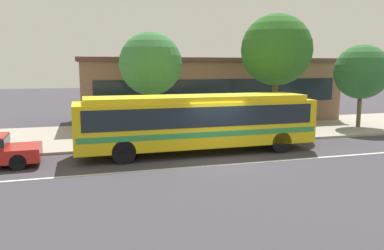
{
  "coord_description": "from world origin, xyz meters",
  "views": [
    {
      "loc": [
        -5.65,
        -15.03,
        4.01
      ],
      "look_at": [
        -0.79,
        1.82,
        1.3
      ],
      "focal_mm": 35.5,
      "sensor_mm": 36.0,
      "label": 1
    }
  ],
  "objects_px": {
    "transit_bus": "(198,120)",
    "street_tree_mid_block": "(276,50)",
    "pedestrian_waiting_near_sign": "(217,120)",
    "street_tree_far_end": "(362,72)",
    "bus_stop_sign": "(265,109)",
    "street_tree_near_stop": "(151,64)"
  },
  "relations": [
    {
      "from": "transit_bus",
      "to": "street_tree_near_stop",
      "type": "distance_m",
      "value": 5.44
    },
    {
      "from": "pedestrian_waiting_near_sign",
      "to": "street_tree_far_end",
      "type": "distance_m",
      "value": 10.61
    },
    {
      "from": "bus_stop_sign",
      "to": "street_tree_far_end",
      "type": "distance_m",
      "value": 8.33
    },
    {
      "from": "transit_bus",
      "to": "street_tree_mid_block",
      "type": "bearing_deg",
      "value": 31.8
    },
    {
      "from": "bus_stop_sign",
      "to": "street_tree_mid_block",
      "type": "height_order",
      "value": "street_tree_mid_block"
    },
    {
      "from": "bus_stop_sign",
      "to": "street_tree_near_stop",
      "type": "height_order",
      "value": "street_tree_near_stop"
    },
    {
      "from": "bus_stop_sign",
      "to": "street_tree_mid_block",
      "type": "distance_m",
      "value": 4.14
    },
    {
      "from": "bus_stop_sign",
      "to": "street_tree_mid_block",
      "type": "xyz_separation_m",
      "value": [
        1.65,
        1.98,
        3.23
      ]
    },
    {
      "from": "pedestrian_waiting_near_sign",
      "to": "street_tree_far_end",
      "type": "bearing_deg",
      "value": 6.43
    },
    {
      "from": "street_tree_mid_block",
      "to": "street_tree_far_end",
      "type": "distance_m",
      "value": 6.31
    },
    {
      "from": "street_tree_far_end",
      "to": "bus_stop_sign",
      "type": "bearing_deg",
      "value": -164.98
    },
    {
      "from": "bus_stop_sign",
      "to": "street_tree_far_end",
      "type": "relative_size",
      "value": 0.47
    },
    {
      "from": "street_tree_near_stop",
      "to": "pedestrian_waiting_near_sign",
      "type": "bearing_deg",
      "value": -30.82
    },
    {
      "from": "transit_bus",
      "to": "pedestrian_waiting_near_sign",
      "type": "xyz_separation_m",
      "value": [
        1.9,
        2.66,
        -0.46
      ]
    },
    {
      "from": "street_tree_near_stop",
      "to": "street_tree_far_end",
      "type": "xyz_separation_m",
      "value": [
        13.49,
        -0.79,
        -0.48
      ]
    },
    {
      "from": "street_tree_near_stop",
      "to": "street_tree_mid_block",
      "type": "distance_m",
      "value": 7.41
    },
    {
      "from": "transit_bus",
      "to": "street_tree_mid_block",
      "type": "height_order",
      "value": "street_tree_mid_block"
    },
    {
      "from": "street_tree_mid_block",
      "to": "street_tree_near_stop",
      "type": "bearing_deg",
      "value": 172.92
    },
    {
      "from": "street_tree_near_stop",
      "to": "street_tree_mid_block",
      "type": "xyz_separation_m",
      "value": [
        7.31,
        -0.91,
        0.82
      ]
    },
    {
      "from": "street_tree_near_stop",
      "to": "street_tree_far_end",
      "type": "distance_m",
      "value": 13.52
    },
    {
      "from": "bus_stop_sign",
      "to": "street_tree_far_end",
      "type": "height_order",
      "value": "street_tree_far_end"
    },
    {
      "from": "pedestrian_waiting_near_sign",
      "to": "street_tree_mid_block",
      "type": "height_order",
      "value": "street_tree_mid_block"
    }
  ]
}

